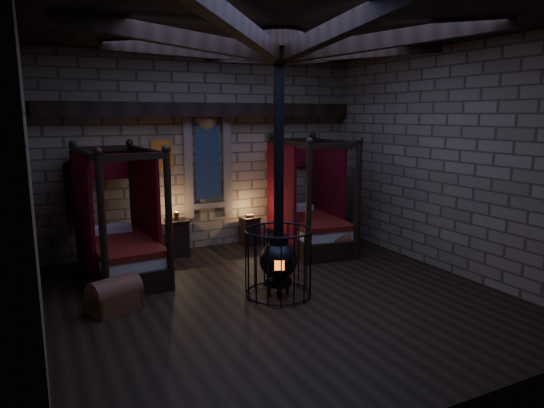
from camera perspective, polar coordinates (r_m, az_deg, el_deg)
name	(u,v)px	position (r m, az deg, el deg)	size (l,w,h in m)	color
room	(277,62)	(7.69, 0.59, 16.40)	(7.02, 7.02, 4.29)	black
bed_left	(120,246)	(9.32, -17.40, -4.73)	(1.38, 2.35, 2.35)	black
bed_right	(308,221)	(10.89, 4.31, -2.05)	(1.45, 2.41, 2.40)	black
trunk_left	(115,296)	(7.87, -18.00, -10.22)	(0.85, 0.70, 0.54)	brown
trunk_right	(327,244)	(10.22, 6.45, -4.65)	(1.02, 0.81, 0.66)	brown
nightstand_left	(177,237)	(10.47, -11.06, -3.83)	(0.53, 0.51, 0.94)	black
nightstand_right	(250,231)	(11.08, -2.64, -3.17)	(0.43, 0.41, 0.72)	black
stove	(278,257)	(7.96, 0.76, -6.26)	(1.10, 1.10, 4.05)	black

